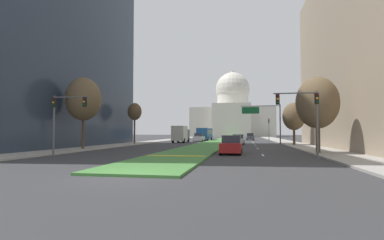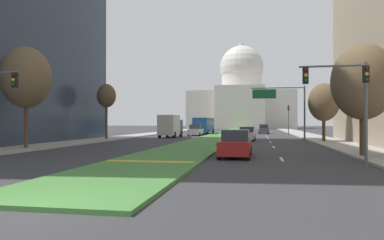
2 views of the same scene
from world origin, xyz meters
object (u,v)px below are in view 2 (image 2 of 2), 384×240
at_px(capitol_building, 242,98).
at_px(street_tree_left_near, 26,78).
at_px(traffic_light_near_right, 348,91).
at_px(sedan_midblock, 247,134).
at_px(street_tree_left_mid, 106,96).
at_px(city_bus, 204,124).
at_px(sedan_lead_stopped, 236,144).
at_px(street_tree_right_mid, 324,102).
at_px(traffic_light_far_right, 288,116).
at_px(box_truck_delivery, 170,126).
at_px(sedan_distant, 196,130).
at_px(overhead_guide_sign, 284,101).
at_px(sedan_far_horizon, 263,129).
at_px(street_tree_right_near, 363,82).

height_order(capitol_building, street_tree_left_near, capitol_building).
xyz_separation_m(traffic_light_near_right, sedan_midblock, (-5.65, 24.35, -3.02)).
xyz_separation_m(street_tree_left_mid, city_bus, (8.52, 24.43, -3.61)).
relative_size(capitol_building, traffic_light_near_right, 6.99).
bearing_deg(sedan_lead_stopped, traffic_light_near_right, -34.67).
bearing_deg(street_tree_right_mid, traffic_light_near_right, -96.90).
relative_size(street_tree_left_near, street_tree_left_mid, 1.20).
bearing_deg(capitol_building, sedan_midblock, -87.13).
height_order(traffic_light_far_right, street_tree_right_mid, street_tree_right_mid).
xyz_separation_m(street_tree_left_near, sedan_midblock, (17.14, 17.23, -5.03)).
distance_m(sedan_midblock, box_truck_delivery, 13.41).
bearing_deg(sedan_distant, overhead_guide_sign, -46.04).
distance_m(sedan_lead_stopped, sedan_far_horizon, 46.61).
height_order(overhead_guide_sign, sedan_far_horizon, overhead_guide_sign).
bearing_deg(street_tree_left_mid, city_bus, 70.78).
distance_m(street_tree_left_mid, city_bus, 26.12).
height_order(street_tree_right_near, sedan_distant, street_tree_right_near).
distance_m(street_tree_left_near, sedan_midblock, 24.82).
relative_size(street_tree_left_mid, sedan_distant, 1.61).
xyz_separation_m(traffic_light_far_right, street_tree_right_mid, (1.86, -22.93, 1.06)).
relative_size(overhead_guide_sign, city_bus, 0.59).
height_order(street_tree_left_mid, sedan_distant, street_tree_left_mid).
xyz_separation_m(overhead_guide_sign, sedan_lead_stopped, (-4.45, -21.20, -3.87)).
height_order(street_tree_right_mid, sedan_distant, street_tree_right_mid).
distance_m(traffic_light_far_right, overhead_guide_sign, 20.21).
height_order(sedan_far_horizon, box_truck_delivery, box_truck_delivery).
bearing_deg(box_truck_delivery, traffic_light_far_right, 37.49).
distance_m(traffic_light_far_right, sedan_lead_stopped, 41.85).
height_order(overhead_guide_sign, box_truck_delivery, overhead_guide_sign).
relative_size(street_tree_left_near, sedan_midblock, 1.84).
relative_size(street_tree_left_near, sedan_lead_stopped, 1.80).
bearing_deg(sedan_midblock, sedan_lead_stopped, -90.45).
relative_size(capitol_building, sedan_distant, 8.50).
bearing_deg(street_tree_left_near, street_tree_right_near, -5.07).
bearing_deg(sedan_far_horizon, street_tree_left_near, -114.16).
distance_m(capitol_building, box_truck_delivery, 79.89).
distance_m(street_tree_left_near, city_bus, 41.06).
xyz_separation_m(sedan_lead_stopped, city_bus, (-8.34, 43.03, 0.96)).
distance_m(overhead_guide_sign, box_truck_delivery, 17.04).
xyz_separation_m(street_tree_left_near, street_tree_left_mid, (0.12, 15.51, -0.43)).
relative_size(street_tree_left_near, sedan_distant, 1.94).
distance_m(street_tree_right_near, city_bus, 45.24).
bearing_deg(street_tree_right_mid, sedan_far_horizon, 102.01).
bearing_deg(sedan_distant, sedan_midblock, -58.86).
distance_m(overhead_guide_sign, sedan_far_horizon, 25.70).
xyz_separation_m(overhead_guide_sign, sedan_midblock, (-4.29, -0.87, -3.90)).
xyz_separation_m(street_tree_right_mid, city_bus, (-16.86, 24.72, -2.60)).
bearing_deg(street_tree_right_near, sedan_midblock, 111.54).
xyz_separation_m(street_tree_right_near, street_tree_left_mid, (-24.69, 17.72, 0.65)).
bearing_deg(sedan_far_horizon, traffic_light_near_right, -86.26).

